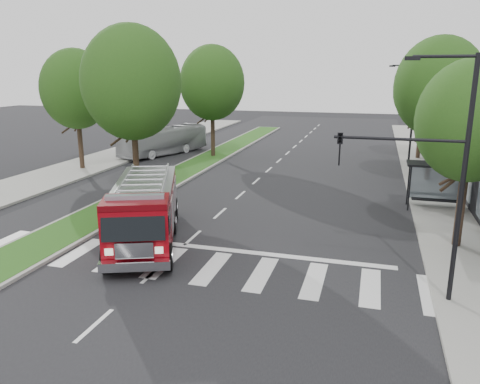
{
  "coord_description": "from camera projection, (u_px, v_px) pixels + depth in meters",
  "views": [
    {
      "loc": [
        7.77,
        -18.97,
        7.48
      ],
      "look_at": [
        1.69,
        2.07,
        1.8
      ],
      "focal_mm": 35.0,
      "sensor_mm": 36.0,
      "label": 1
    }
  ],
  "objects": [
    {
      "name": "tree_median_near",
      "position": [
        132.0,
        83.0,
        27.09
      ],
      "size": [
        5.8,
        5.8,
        10.16
      ],
      "color": "black",
      "rests_on": "ground"
    },
    {
      "name": "bus_shelter",
      "position": [
        437.0,
        173.0,
        25.66
      ],
      "size": [
        3.2,
        1.6,
        2.61
      ],
      "color": "black",
      "rests_on": "ground"
    },
    {
      "name": "tree_right_near",
      "position": [
        471.0,
        121.0,
        18.99
      ],
      "size": [
        4.4,
        4.4,
        8.05
      ],
      "color": "black",
      "rests_on": "ground"
    },
    {
      "name": "tree_median_far",
      "position": [
        212.0,
        83.0,
        40.19
      ],
      "size": [
        5.6,
        5.6,
        9.72
      ],
      "color": "black",
      "rests_on": "ground"
    },
    {
      "name": "tree_right_far",
      "position": [
        424.0,
        91.0,
        39.37
      ],
      "size": [
        5.0,
        5.0,
        8.73
      ],
      "color": "black",
      "rests_on": "ground"
    },
    {
      "name": "sidewalk_right",
      "position": [
        453.0,
        201.0,
        27.53
      ],
      "size": [
        5.0,
        80.0,
        0.15
      ],
      "primitive_type": "cube",
      "color": "gray",
      "rests_on": "ground"
    },
    {
      "name": "median",
      "position": [
        205.0,
        160.0,
        39.94
      ],
      "size": [
        3.0,
        50.0,
        0.15
      ],
      "color": "gray",
      "rests_on": "ground"
    },
    {
      "name": "tree_right_mid",
      "position": [
        439.0,
        87.0,
        29.9
      ],
      "size": [
        5.6,
        5.6,
        9.72
      ],
      "color": "black",
      "rests_on": "ground"
    },
    {
      "name": "streetlight_right_far",
      "position": [
        411.0,
        111.0,
        36.3
      ],
      "size": [
        2.11,
        0.2,
        8.0
      ],
      "color": "black",
      "rests_on": "ground"
    },
    {
      "name": "streetlight_right_near",
      "position": [
        434.0,
        164.0,
        14.6
      ],
      "size": [
        4.08,
        0.22,
        8.0
      ],
      "color": "black",
      "rests_on": "ground"
    },
    {
      "name": "tree_left_mid",
      "position": [
        76.0,
        89.0,
        34.99
      ],
      "size": [
        5.2,
        5.2,
        9.16
      ],
      "color": "black",
      "rests_on": "ground"
    },
    {
      "name": "sidewalk_left",
      "position": [
        61.0,
        174.0,
        34.79
      ],
      "size": [
        5.0,
        80.0,
        0.15
      ],
      "primitive_type": "cube",
      "color": "gray",
      "rests_on": "ground"
    },
    {
      "name": "fire_engine",
      "position": [
        145.0,
        211.0,
        20.85
      ],
      "size": [
        5.55,
        8.92,
        2.98
      ],
      "rotation": [
        0.0,
        0.0,
        0.38
      ],
      "color": "#5B050A",
      "rests_on": "ground"
    },
    {
      "name": "city_bus",
      "position": [
        164.0,
        140.0,
        42.88
      ],
      "size": [
        5.4,
        9.6,
        2.63
      ],
      "primitive_type": "imported",
      "rotation": [
        0.0,
        0.0,
        -0.36
      ],
      "color": "#AAAAAF",
      "rests_on": "ground"
    },
    {
      "name": "ground",
      "position": [
        193.0,
        238.0,
        21.61
      ],
      "size": [
        140.0,
        140.0,
        0.0
      ],
      "primitive_type": "plane",
      "color": "black",
      "rests_on": "ground"
    }
  ]
}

